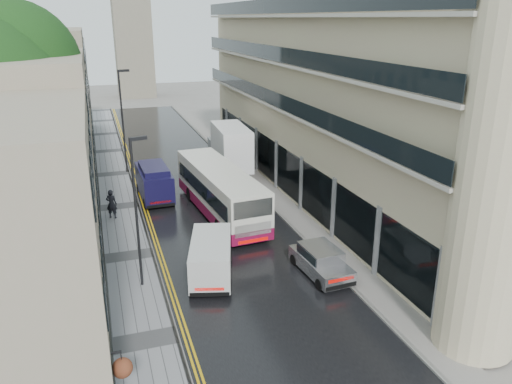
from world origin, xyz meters
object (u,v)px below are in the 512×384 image
silver_hatchback (320,276)px  navy_van (144,190)px  pedestrian (112,204)px  tree_far (19,113)px  lamp_post_far (123,123)px  white_lorry (221,156)px  white_van (191,274)px  lamp_post_near (136,215)px  cream_bus (218,210)px

silver_hatchback → navy_van: (-7.02, 14.35, 0.58)m
pedestrian → silver_hatchback: bearing=150.5°
pedestrian → tree_far: bearing=-28.7°
lamp_post_far → navy_van: bearing=-99.4°
white_lorry → silver_hatchback: bearing=-86.2°
silver_hatchback → pedestrian: pedestrian is taller
tree_far → white_van: 21.44m
white_van → navy_van: navy_van is taller
pedestrian → lamp_post_near: size_ratio=0.27×
white_lorry → lamp_post_far: size_ratio=0.94×
tree_far → pedestrian: 10.86m
cream_bus → white_lorry: white_lorry is taller
tree_far → navy_van: tree_far is taller
white_lorry → lamp_post_near: bearing=-114.5°
silver_hatchback → lamp_post_near: lamp_post_near is taller
white_van → lamp_post_near: size_ratio=0.62×
white_lorry → silver_hatchback: white_lorry is taller
lamp_post_near → lamp_post_far: bearing=73.1°
white_van → pedestrian: 11.59m
navy_van → pedestrian: (-2.34, -1.53, -0.25)m
tree_far → silver_hatchback: (15.12, -20.48, -5.43)m
pedestrian → lamp_post_near: (0.95, -9.70, 2.78)m
cream_bus → navy_van: bearing=117.0°
white_van → lamp_post_far: 22.18m
cream_bus → pedestrian: (-6.21, 4.68, -0.52)m
navy_van → lamp_post_far: 9.73m
cream_bus → white_lorry: size_ratio=1.45×
tree_far → lamp_post_near: 18.75m
silver_hatchback → pedestrian: (-9.36, 12.82, 0.32)m
white_lorry → white_van: (-5.89, -17.12, -1.09)m
tree_far → white_van: (8.95, -18.80, -5.14)m
white_van → navy_van: (-0.86, 12.67, 0.29)m
silver_hatchback → white_lorry: bearing=87.3°
silver_hatchback → pedestrian: size_ratio=2.07×
silver_hatchback → lamp_post_far: bearing=104.3°
white_lorry → navy_van: 8.13m
white_lorry → navy_van: (-6.75, -4.46, -0.80)m
lamp_post_near → pedestrian: bearing=81.0°
cream_bus → lamp_post_far: 16.30m
tree_far → cream_bus: bearing=-45.9°
silver_hatchback → lamp_post_far: 25.03m
white_van → white_lorry: bearing=86.5°
silver_hatchback → white_van: (-6.17, 1.68, 0.29)m
white_lorry → lamp_post_near: size_ratio=1.09×
silver_hatchback → lamp_post_near: bearing=156.1°
tree_far → pedestrian: (5.76, -7.66, -5.11)m
tree_far → white_lorry: size_ratio=1.52×
white_lorry → lamp_post_near: (-8.13, -15.69, 1.72)m
cream_bus → white_van: size_ratio=2.53×
silver_hatchback → lamp_post_far: (-7.62, 23.55, 3.67)m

